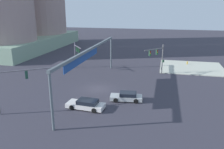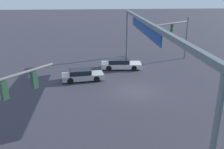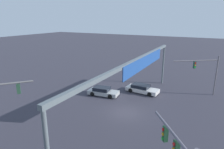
{
  "view_description": "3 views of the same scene",
  "coord_description": "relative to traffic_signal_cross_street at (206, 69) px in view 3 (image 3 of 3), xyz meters",
  "views": [
    {
      "loc": [
        -32.41,
        -9.78,
        12.49
      ],
      "look_at": [
        -2.88,
        -2.86,
        3.45
      ],
      "focal_mm": 36.63,
      "sensor_mm": 36.0,
      "label": 1
    },
    {
      "loc": [
        21.42,
        -3.95,
        9.23
      ],
      "look_at": [
        0.61,
        -2.2,
        1.96
      ],
      "focal_mm": 39.27,
      "sensor_mm": 36.0,
      "label": 2
    },
    {
      "loc": [
        19.58,
        8.64,
        10.83
      ],
      "look_at": [
        -1.53,
        -2.57,
        3.95
      ],
      "focal_mm": 31.7,
      "sensor_mm": 36.0,
      "label": 3
    }
  ],
  "objects": [
    {
      "name": "sedan_car_waiting_far",
      "position": [
        6.67,
        -12.75,
        -3.37
      ],
      "size": [
        2.3,
        4.57,
        1.21
      ],
      "rotation": [
        0.0,
        0.0,
        1.69
      ],
      "color": "#AEB2B2",
      "rests_on": "ground"
    },
    {
      "name": "overhead_sign_gantry",
      "position": [
        9.38,
        -6.54,
        1.71
      ],
      "size": [
        26.4,
        0.43,
        6.57
      ],
      "color": "slate",
      "rests_on": "ground"
    },
    {
      "name": "ground_plane",
      "position": [
        10.12,
        -7.67,
        -3.95
      ],
      "size": [
        206.3,
        206.3,
        0.0
      ],
      "primitive_type": "plane",
      "color": "#35333E"
    },
    {
      "name": "traffic_signal_cross_street",
      "position": [
        0.0,
        0.0,
        0.0
      ],
      "size": [
        3.96,
        5.48,
        5.77
      ],
      "rotation": [
        0.0,
        0.0,
        -0.95
      ],
      "color": "slate",
      "rests_on": "ground"
    },
    {
      "name": "sedan_car_approaching",
      "position": [
        2.94,
        -8.17,
        -3.37
      ],
      "size": [
        2.24,
        4.96,
        1.21
      ],
      "rotation": [
        0.0,
        0.0,
        1.5
      ],
      "color": "silver",
      "rests_on": "ground"
    }
  ]
}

